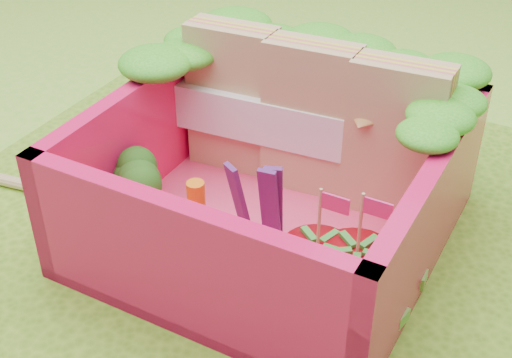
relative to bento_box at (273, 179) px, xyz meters
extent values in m
plane|color=#79C637|center=(-0.15, 0.05, -0.31)|extent=(14.00, 14.00, 0.00)
cube|color=#5B8D1F|center=(-0.15, 0.05, -0.29)|extent=(2.60, 2.60, 0.03)
cube|color=#FF4176|center=(0.00, 0.00, -0.25)|extent=(1.30, 1.30, 0.05)
cube|color=#F01458|center=(0.00, 0.61, 0.00)|extent=(1.30, 0.07, 0.55)
cube|color=#F01458|center=(0.00, -0.61, 0.00)|extent=(1.30, 0.07, 0.55)
cube|color=#F01458|center=(-0.61, 0.00, 0.00)|extent=(0.07, 1.30, 0.55)
cube|color=#F01458|center=(0.61, 0.00, 0.00)|extent=(0.07, 1.30, 0.55)
ellipsoid|color=#27991B|center=(-0.50, 0.58, 0.33)|extent=(0.30, 0.30, 0.11)
ellipsoid|color=#27991B|center=(-0.30, 0.58, 0.33)|extent=(0.30, 0.30, 0.11)
ellipsoid|color=#27991B|center=(-0.10, 0.58, 0.33)|extent=(0.30, 0.30, 0.11)
ellipsoid|color=#27991B|center=(0.10, 0.58, 0.33)|extent=(0.30, 0.30, 0.11)
ellipsoid|color=#27991B|center=(0.30, 0.58, 0.33)|extent=(0.30, 0.30, 0.11)
ellipsoid|color=#27991B|center=(0.50, 0.58, 0.33)|extent=(0.30, 0.30, 0.11)
ellipsoid|color=#27991B|center=(-0.58, 0.10, 0.33)|extent=(0.27, 0.27, 0.10)
ellipsoid|color=#27991B|center=(-0.58, 0.24, 0.33)|extent=(0.27, 0.27, 0.10)
ellipsoid|color=#27991B|center=(-0.58, 0.38, 0.33)|extent=(0.27, 0.27, 0.10)
ellipsoid|color=#27991B|center=(0.58, 0.10, 0.33)|extent=(0.27, 0.27, 0.10)
ellipsoid|color=#27991B|center=(0.58, 0.24, 0.33)|extent=(0.27, 0.27, 0.10)
ellipsoid|color=#27991B|center=(0.58, 0.38, 0.33)|extent=(0.27, 0.27, 0.10)
cube|color=tan|center=(-0.37, 0.33, 0.11)|extent=(0.39, 0.18, 0.67)
cube|color=tan|center=(0.00, 0.33, 0.11)|extent=(0.39, 0.18, 0.67)
cube|color=tan|center=(0.37, 0.33, 0.11)|extent=(0.39, 0.18, 0.67)
cube|color=white|center=(0.00, 0.33, 0.07)|extent=(1.21, 0.28, 0.20)
cylinder|color=#5A9045|center=(-0.50, -0.27, -0.16)|extent=(0.12, 0.12, 0.14)
ellipsoid|color=#1E5215|center=(-0.50, -0.27, -0.03)|extent=(0.34, 0.34, 0.12)
cylinder|color=orange|center=(-0.32, -0.38, -0.08)|extent=(0.07, 0.07, 0.29)
cylinder|color=orange|center=(-0.20, -0.24, -0.08)|extent=(0.07, 0.07, 0.29)
cube|color=#451856|center=(-0.05, -0.16, -0.04)|extent=(0.07, 0.05, 0.38)
cube|color=#451856|center=(0.05, -0.12, -0.04)|extent=(0.07, 0.03, 0.38)
cube|color=#451856|center=(0.05, -0.10, -0.04)|extent=(0.07, 0.04, 0.38)
cone|color=#B80B1B|center=(0.33, -0.32, -0.10)|extent=(0.25, 0.25, 0.25)
cylinder|color=tan|center=(0.33, -0.32, 0.14)|extent=(0.01, 0.01, 0.24)
cube|color=#EF2778|center=(0.38, -0.32, 0.22)|extent=(0.10, 0.01, 0.06)
cone|color=#B80B1B|center=(0.47, -0.30, -0.09)|extent=(0.26, 0.26, 0.26)
cylinder|color=tan|center=(0.47, -0.30, 0.16)|extent=(0.01, 0.01, 0.24)
cube|color=#EF2778|center=(0.52, -0.30, 0.24)|extent=(0.10, 0.01, 0.06)
cube|color=#589E31|center=(0.50, -0.07, -0.20)|extent=(0.33, 0.10, 0.05)
cube|color=#589E31|center=(0.50, -0.25, -0.20)|extent=(0.33, 0.13, 0.05)
cube|color=tan|center=(-1.17, -0.26, -0.25)|extent=(2.12, 0.37, 0.05)
cube|color=tan|center=(-1.12, -0.25, -0.25)|extent=(2.12, 0.37, 0.05)
camera|label=1|loc=(1.04, -2.04, 1.58)|focal=50.00mm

